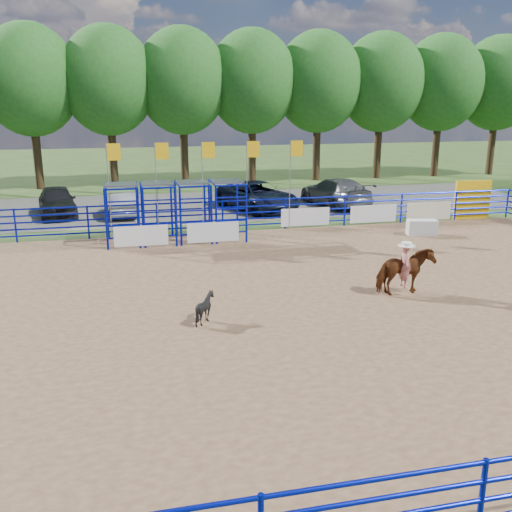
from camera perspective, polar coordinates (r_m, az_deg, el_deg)
The scene contains 13 objects.
ground at distance 17.22m, azimuth 2.40°, elevation -4.94°, with size 120.00×120.00×0.00m, color #3B5622.
arena_dirt at distance 17.22m, azimuth 2.40°, elevation -4.90°, with size 30.00×20.00×0.02m, color brown.
gravel_strip at distance 33.38m, azimuth -5.39°, elevation 5.03°, with size 40.00×10.00×0.01m, color gray.
announcer_table at distance 26.94m, azimuth 16.25°, elevation 2.76°, with size 1.30×0.61×0.69m, color silver.
horse_and_rider at distance 18.42m, azimuth 14.67°, elevation -1.22°, with size 1.84×0.96×2.38m.
calf at distance 15.81m, azimuth -5.12°, elevation -5.18°, with size 0.68×0.76×0.84m, color black.
car_a at distance 32.03m, azimuth -19.27°, elevation 5.21°, with size 1.83×4.54×1.55m, color black.
car_b at distance 31.03m, azimuth -13.21°, elevation 5.10°, with size 1.34×3.84×1.26m, color gray.
car_c at distance 31.82m, azimuth 0.16°, elevation 6.02°, with size 2.59×5.61×1.56m, color black.
car_d at distance 33.51m, azimuth 7.93°, elevation 6.38°, with size 2.23×5.48×1.59m, color #59595C.
perimeter_fence at distance 16.98m, azimuth 2.43°, elevation -2.56°, with size 30.10×20.10×1.50m.
chute_assembly at distance 24.96m, azimuth -7.22°, elevation 4.38°, with size 19.32×2.41×4.20m.
treeline at distance 41.81m, azimuth -7.43°, elevation 17.42°, with size 56.40×6.40×11.24m.
Camera 1 is at (-4.35, -15.55, 5.99)m, focal length 40.00 mm.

